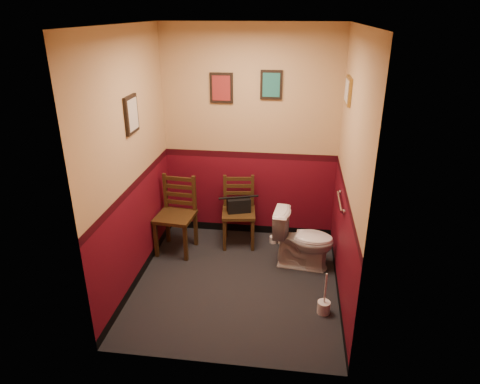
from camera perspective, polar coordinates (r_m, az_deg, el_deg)
name	(u,v)px	position (r m, az deg, el deg)	size (l,w,h in m)	color
floor	(237,282)	(4.90, -0.39, -11.97)	(2.20, 2.40, 0.00)	black
ceiling	(236,24)	(4.01, -0.51, 21.44)	(2.20, 2.40, 0.00)	silver
wall_back	(250,137)	(5.40, 1.34, 7.37)	(2.20, 2.70, 0.00)	#540A16
wall_front	(214,225)	(3.18, -3.46, -4.40)	(2.20, 2.70, 0.00)	#540A16
wall_left	(131,165)	(4.55, -14.34, 3.55)	(2.40, 2.70, 0.00)	#540A16
wall_right	(349,175)	(4.27, 14.36, 2.24)	(2.40, 2.70, 0.00)	#540A16
grab_bar	(340,202)	(4.64, 13.20, -1.25)	(0.05, 0.56, 0.06)	silver
framed_print_back_a	(221,88)	(5.30, -2.50, 13.69)	(0.28, 0.04, 0.36)	black
framed_print_back_b	(271,85)	(5.22, 4.20, 14.07)	(0.26, 0.04, 0.34)	black
framed_print_left	(132,114)	(4.49, -14.26, 9.99)	(0.04, 0.30, 0.38)	black
framed_print_right	(348,91)	(4.66, 14.23, 12.97)	(0.04, 0.34, 0.28)	olive
toilet	(303,240)	(5.07, 8.45, -6.31)	(0.40, 0.71, 0.69)	white
toilet_brush	(324,306)	(4.52, 11.10, -14.75)	(0.13, 0.13, 0.47)	silver
chair_left	(176,215)	(5.35, -8.48, -3.06)	(0.49, 0.49, 0.95)	#402A13
chair_right	(239,211)	(5.47, -0.18, -2.60)	(0.46, 0.46, 0.88)	#402A13
handbag	(239,205)	(5.38, -0.18, -1.73)	(0.32, 0.23, 0.21)	black
tp_stack	(277,238)	(5.63, 5.01, -6.11)	(0.20, 0.11, 0.18)	silver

